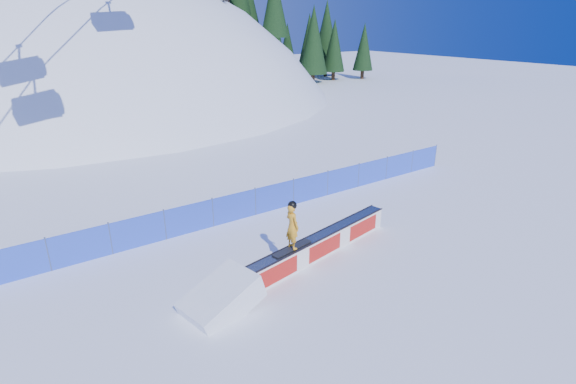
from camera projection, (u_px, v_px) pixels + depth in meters
ground at (343, 249)px, 16.45m from camera, size 160.00×160.00×0.00m
snow_hill at (107, 245)px, 54.94m from camera, size 64.00×64.00×64.00m
treeline at (289, 17)px, 58.31m from camera, size 25.78×10.66×18.54m
safety_fence at (275, 197)px, 19.66m from camera, size 22.05×0.05×1.30m
rail_box at (320, 245)px, 15.85m from camera, size 6.99×1.77×0.84m
snow_ramp at (222, 309)px, 13.07m from camera, size 2.52×1.83×1.43m
snowboarder at (292, 226)px, 14.44m from camera, size 1.64×0.58×1.68m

